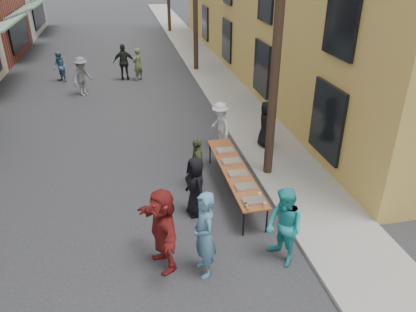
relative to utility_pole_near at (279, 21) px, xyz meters
name	(u,v)px	position (x,y,z in m)	size (l,w,h in m)	color
ground	(127,260)	(-4.30, -3.00, -4.50)	(120.00, 120.00, 0.00)	#28282B
sidewalk	(208,69)	(0.70, 12.00, -4.45)	(2.20, 60.00, 0.10)	gray
utility_pole_near	(279,21)	(0.00, 0.00, 0.00)	(0.26, 0.26, 9.00)	#2D2116
serving_table	(235,171)	(-1.26, -0.81, -3.79)	(0.70, 4.00, 0.75)	brown
catering_tray_sausage	(253,201)	(-1.26, -2.46, -3.71)	(0.50, 0.33, 0.08)	maroon
catering_tray_foil_b	(245,187)	(-1.26, -1.81, -3.71)	(0.50, 0.33, 0.08)	#B2B2B7
catering_tray_buns	(238,174)	(-1.26, -1.11, -3.71)	(0.50, 0.33, 0.08)	tan
catering_tray_foil_d	(231,161)	(-1.26, -0.41, -3.71)	(0.50, 0.33, 0.08)	#B2B2B7
catering_tray_buns_end	(225,151)	(-1.26, 0.29, -3.71)	(0.50, 0.33, 0.08)	tan
condiment_jar_a	(248,209)	(-1.48, -2.76, -3.71)	(0.07, 0.07, 0.08)	#A57F26
condiment_jar_b	(247,207)	(-1.48, -2.66, -3.71)	(0.07, 0.07, 0.08)	#A57F26
condiment_jar_c	(246,204)	(-1.48, -2.56, -3.71)	(0.07, 0.07, 0.08)	#A57F26
cup_stack	(265,205)	(-1.06, -2.71, -3.69)	(0.08, 0.08, 0.12)	tan
guest_front_a	(196,187)	(-2.49, -1.56, -3.70)	(0.78, 0.51, 1.60)	black
guest_front_b	(204,235)	(-2.70, -3.70, -3.53)	(0.71, 0.47, 1.95)	teal
guest_front_c	(284,227)	(-0.98, -3.71, -3.59)	(0.88, 0.69, 1.81)	teal
guest_front_d	(220,126)	(-0.97, 2.14, -3.69)	(1.05, 0.60, 1.62)	silver
guest_front_e	(197,163)	(-2.21, -0.30, -3.72)	(0.91, 0.38, 1.55)	#485531
guest_queue_back	(163,229)	(-3.50, -3.30, -3.56)	(1.75, 0.56, 1.89)	maroon
server	(266,124)	(0.52, 1.78, -3.61)	(0.77, 0.50, 1.58)	black
passerby_left	(82,76)	(-5.89, 8.88, -3.61)	(1.15, 0.66, 1.79)	slate
passerby_mid	(124,62)	(-3.94, 10.97, -3.58)	(1.08, 0.45, 1.85)	black
passerby_right	(138,64)	(-3.27, 10.79, -3.67)	(0.60, 0.40, 1.65)	#545D36
passerby_far	(60,67)	(-7.15, 11.32, -3.73)	(0.75, 0.58, 1.54)	#456A86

